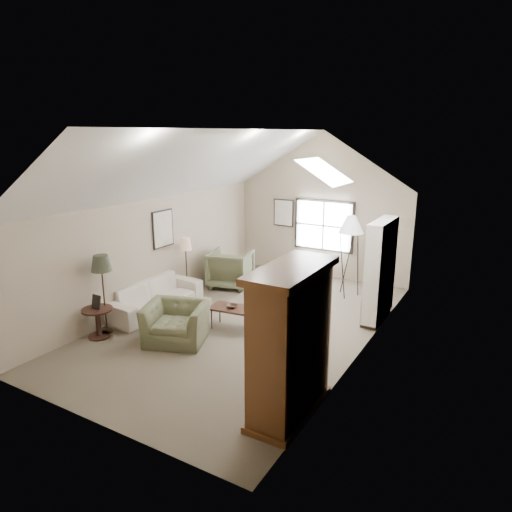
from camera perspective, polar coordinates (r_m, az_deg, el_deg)
The scene contains 18 objects.
room_shell at distance 9.03m, azimuth -1.29°, elevation 10.56°, with size 5.01×8.01×4.00m.
window at distance 12.76m, azimuth 8.45°, elevation 3.78°, with size 1.72×0.08×1.42m, color black.
skylight at distance 9.25m, azimuth 8.70°, elevation 10.58°, with size 0.80×1.20×0.52m, color white, non-canonical shape.
wall_art at distance 11.86m, azimuth -4.15°, elevation 4.41°, with size 1.97×3.71×0.88m.
armoire at distance 6.50m, azimuth 4.34°, elevation -10.73°, with size 0.60×1.50×2.20m, color brown.
tv_alcove at distance 9.97m, azimuth 15.28°, elevation -1.59°, with size 0.32×1.30×2.10m, color white.
media_console at distance 10.25m, azimuth 14.84°, elevation -6.13°, with size 0.34×1.18×0.60m, color #382316.
tv_panel at distance 10.04m, azimuth 15.08°, elevation -2.83°, with size 0.05×0.90×0.55m, color black.
sofa at distance 10.62m, azimuth -12.65°, elevation -4.92°, with size 2.40×0.94×0.70m, color beige.
armchair_near at distance 9.05m, azimuth -9.92°, elevation -8.19°, with size 1.16×1.02×0.76m, color #5A5E42.
armchair_far at distance 11.98m, azimuth -3.21°, elevation -1.59°, with size 1.03×1.06×0.97m, color #616949.
coffee_table at distance 9.51m, azimuth -2.96°, elevation -7.74°, with size 0.92×0.51×0.47m, color #3C2218.
bowl at distance 9.41m, azimuth -2.98°, elevation -6.27°, with size 0.22×0.22×0.05m, color #322014.
side_table at distance 9.62m, azimuth -19.11°, elevation -7.90°, with size 0.60×0.60×0.60m, color #331B14.
side_chair at distance 11.49m, azimuth 6.31°, elevation -2.17°, with size 0.41×0.41×1.05m, color maroon.
tripod_lamp at distance 11.34m, azimuth 11.61°, elevation 0.01°, with size 0.60×0.60×2.05m, color silver, non-canonical shape.
dark_lamp at distance 9.55m, azimuth -18.49°, elevation -4.56°, with size 0.40×0.40×1.67m, color #2A2D20, non-canonical shape.
tan_lamp at distance 11.36m, azimuth -8.69°, elevation -1.28°, with size 0.30×0.30×1.50m, color tan, non-canonical shape.
Camera 1 is at (4.68, -7.68, 3.93)m, focal length 32.00 mm.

